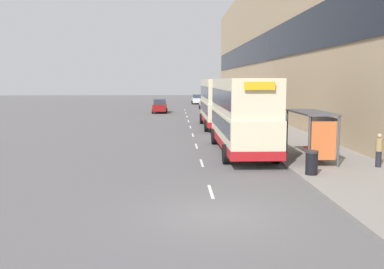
# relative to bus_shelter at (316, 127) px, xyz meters

# --- Properties ---
(ground_plane) EXTENTS (220.00, 220.00, 0.00)m
(ground_plane) POSITION_rel_bus_shelter_xyz_m (-5.77, -8.26, -1.88)
(ground_plane) COLOR #5B595B
(pavement) EXTENTS (5.00, 93.00, 0.14)m
(pavement) POSITION_rel_bus_shelter_xyz_m (0.73, 30.24, -1.81)
(pavement) COLOR gray
(pavement) RESTS_ON ground_plane
(terrace_facade) EXTENTS (3.10, 93.00, 17.83)m
(terrace_facade) POSITION_rel_bus_shelter_xyz_m (4.72, 30.24, 7.03)
(terrace_facade) COLOR tan
(terrace_facade) RESTS_ON ground_plane
(lane_mark_0) EXTENTS (0.12, 2.00, 0.01)m
(lane_mark_0) POSITION_rel_bus_shelter_xyz_m (-5.77, -5.37, -1.87)
(lane_mark_0) COLOR silver
(lane_mark_0) RESTS_ON ground_plane
(lane_mark_1) EXTENTS (0.12, 2.00, 0.01)m
(lane_mark_1) POSITION_rel_bus_shelter_xyz_m (-5.77, 0.27, -1.87)
(lane_mark_1) COLOR silver
(lane_mark_1) RESTS_ON ground_plane
(lane_mark_2) EXTENTS (0.12, 2.00, 0.01)m
(lane_mark_2) POSITION_rel_bus_shelter_xyz_m (-5.77, 5.92, -1.87)
(lane_mark_2) COLOR silver
(lane_mark_2) RESTS_ON ground_plane
(lane_mark_3) EXTENTS (0.12, 2.00, 0.01)m
(lane_mark_3) POSITION_rel_bus_shelter_xyz_m (-5.77, 11.57, -1.87)
(lane_mark_3) COLOR silver
(lane_mark_3) RESTS_ON ground_plane
(lane_mark_4) EXTENTS (0.12, 2.00, 0.01)m
(lane_mark_4) POSITION_rel_bus_shelter_xyz_m (-5.77, 17.21, -1.87)
(lane_mark_4) COLOR silver
(lane_mark_4) RESTS_ON ground_plane
(lane_mark_5) EXTENTS (0.12, 2.00, 0.01)m
(lane_mark_5) POSITION_rel_bus_shelter_xyz_m (-5.77, 22.86, -1.87)
(lane_mark_5) COLOR silver
(lane_mark_5) RESTS_ON ground_plane
(lane_mark_6) EXTENTS (0.12, 2.00, 0.01)m
(lane_mark_6) POSITION_rel_bus_shelter_xyz_m (-5.77, 28.51, -1.87)
(lane_mark_6) COLOR silver
(lane_mark_6) RESTS_ON ground_plane
(lane_mark_7) EXTENTS (0.12, 2.00, 0.01)m
(lane_mark_7) POSITION_rel_bus_shelter_xyz_m (-5.77, 34.15, -1.87)
(lane_mark_7) COLOR silver
(lane_mark_7) RESTS_ON ground_plane
(lane_mark_8) EXTENTS (0.12, 2.00, 0.01)m
(lane_mark_8) POSITION_rel_bus_shelter_xyz_m (-5.77, 39.80, -1.87)
(lane_mark_8) COLOR silver
(lane_mark_8) RESTS_ON ground_plane
(bus_shelter) EXTENTS (1.60, 4.20, 2.48)m
(bus_shelter) POSITION_rel_bus_shelter_xyz_m (0.00, 0.00, 0.00)
(bus_shelter) COLOR #4C4C51
(bus_shelter) RESTS_ON ground_plane
(double_decker_bus_near) EXTENTS (2.85, 10.41, 4.30)m
(double_decker_bus_near) POSITION_rel_bus_shelter_xyz_m (-3.30, 3.25, 0.41)
(double_decker_bus_near) COLOR beige
(double_decker_bus_near) RESTS_ON ground_plane
(double_decker_bus_ahead) EXTENTS (2.85, 10.13, 4.30)m
(double_decker_bus_ahead) POSITION_rel_bus_shelter_xyz_m (-3.31, 16.81, 0.41)
(double_decker_bus_ahead) COLOR beige
(double_decker_bus_ahead) RESTS_ON ground_plane
(car_0) EXTENTS (1.92, 4.52, 1.78)m
(car_0) POSITION_rel_bus_shelter_xyz_m (-9.16, 34.74, -1.00)
(car_0) COLOR maroon
(car_0) RESTS_ON ground_plane
(car_1) EXTENTS (2.05, 4.27, 1.74)m
(car_1) POSITION_rel_bus_shelter_xyz_m (-2.58, 41.60, -1.01)
(car_1) COLOR silver
(car_1) RESTS_ON ground_plane
(car_2) EXTENTS (2.02, 4.18, 1.69)m
(car_2) POSITION_rel_bus_shelter_xyz_m (-3.18, 55.47, -1.03)
(car_2) COLOR silver
(car_2) RESTS_ON ground_plane
(car_3) EXTENTS (1.90, 3.89, 1.75)m
(car_3) POSITION_rel_bus_shelter_xyz_m (-2.63, 30.93, -1.01)
(car_3) COLOR silver
(car_3) RESTS_ON ground_plane
(pedestrian_at_shelter) EXTENTS (0.31, 0.31, 1.59)m
(pedestrian_at_shelter) POSITION_rel_bus_shelter_xyz_m (2.44, -1.71, -0.93)
(pedestrian_at_shelter) COLOR #23232D
(pedestrian_at_shelter) RESTS_ON ground_plane
(pedestrian_1) EXTENTS (0.34, 0.34, 1.70)m
(pedestrian_1) POSITION_rel_bus_shelter_xyz_m (0.76, 0.76, -0.87)
(pedestrian_1) COLOR #23232D
(pedestrian_1) RESTS_ON ground_plane
(pedestrian_2) EXTENTS (0.35, 0.35, 1.77)m
(pedestrian_2) POSITION_rel_bus_shelter_xyz_m (1.69, 3.92, -0.83)
(pedestrian_2) COLOR #23232D
(pedestrian_2) RESTS_ON ground_plane
(litter_bin) EXTENTS (0.55, 0.55, 1.05)m
(litter_bin) POSITION_rel_bus_shelter_xyz_m (-1.22, -3.20, -1.21)
(litter_bin) COLOR black
(litter_bin) RESTS_ON ground_plane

